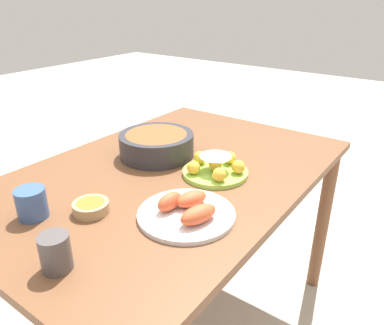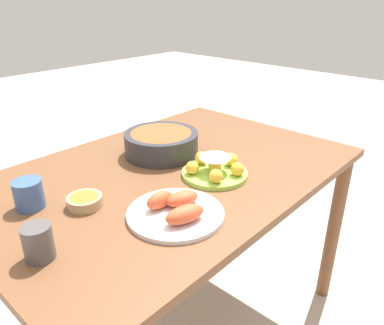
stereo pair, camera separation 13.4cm
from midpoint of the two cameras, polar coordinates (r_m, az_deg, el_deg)
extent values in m
plane|color=#B2A899|center=(1.85, -0.47, -23.36)|extent=(12.00, 12.00, 0.00)
cylinder|color=brown|center=(1.89, 22.72, -9.55)|extent=(0.06, 0.06, 0.75)
cylinder|color=brown|center=(2.23, 2.90, -2.12)|extent=(0.06, 0.06, 0.75)
cube|color=brown|center=(1.38, -0.57, -1.70)|extent=(1.37, 0.92, 0.03)
cylinder|color=#99CC4C|center=(1.34, 6.34, -1.76)|extent=(0.23, 0.23, 0.02)
sphere|color=yellow|center=(1.38, 8.78, 0.39)|extent=(0.05, 0.05, 0.05)
sphere|color=yellow|center=(1.38, 4.19, 0.64)|extent=(0.05, 0.05, 0.05)
sphere|color=yellow|center=(1.30, 2.99, -0.86)|extent=(0.05, 0.05, 0.05)
sphere|color=yellow|center=(1.25, 6.76, -2.13)|extent=(0.05, 0.05, 0.05)
sphere|color=yellow|center=(1.31, 9.86, -1.08)|extent=(0.05, 0.05, 0.05)
ellipsoid|color=white|center=(1.31, 6.47, 0.72)|extent=(0.11, 0.11, 0.02)
sphere|color=yellow|center=(1.32, 6.41, -0.54)|extent=(0.05, 0.05, 0.05)
cylinder|color=#2D2D33|center=(1.49, -2.13, 2.86)|extent=(0.29, 0.29, 0.09)
cylinder|color=brown|center=(1.48, -2.16, 4.30)|extent=(0.24, 0.24, 0.01)
cylinder|color=tan|center=(1.17, -12.91, -5.89)|extent=(0.11, 0.11, 0.03)
cylinder|color=#B26623|center=(1.16, -12.97, -5.32)|extent=(0.08, 0.08, 0.01)
cylinder|color=silver|center=(1.10, 0.97, -7.90)|extent=(0.29, 0.29, 0.01)
ellipsoid|color=#D1512D|center=(1.12, 1.90, -5.58)|extent=(0.12, 0.09, 0.04)
ellipsoid|color=#D1512D|center=(1.10, -1.48, -5.81)|extent=(0.09, 0.05, 0.05)
ellipsoid|color=#D1512D|center=(1.04, 2.61, -8.00)|extent=(0.13, 0.08, 0.05)
cylinder|color=#4C4747|center=(0.97, -18.75, -11.60)|extent=(0.07, 0.07, 0.09)
cylinder|color=#38568E|center=(1.20, -20.75, -4.64)|extent=(0.09, 0.09, 0.09)
camera|label=1|loc=(0.07, -87.14, 1.31)|focal=35.00mm
camera|label=2|loc=(0.07, 92.86, -1.31)|focal=35.00mm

